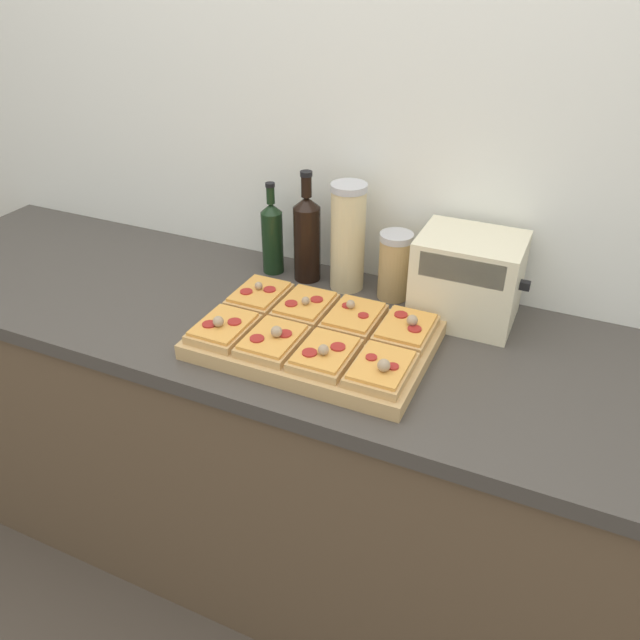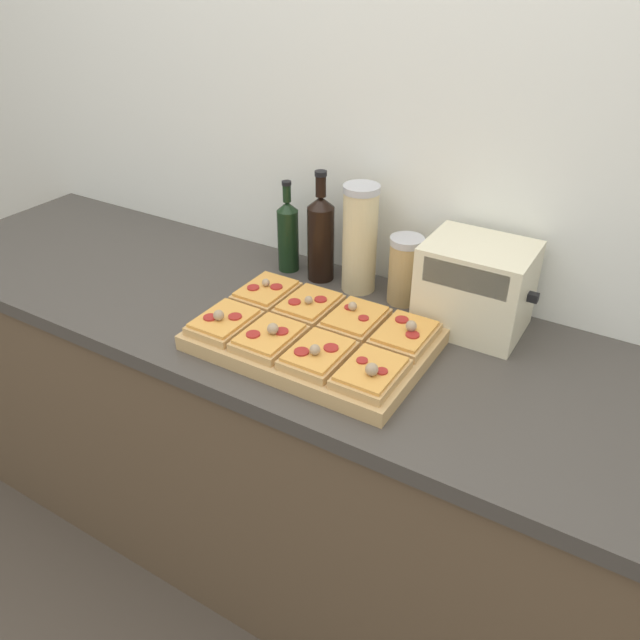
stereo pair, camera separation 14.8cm
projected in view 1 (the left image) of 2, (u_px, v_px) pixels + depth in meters
The scene contains 16 objects.
wall_back at pixel (375, 153), 1.65m from camera, with size 6.00×0.06×2.50m.
kitchen_counter at pixel (320, 460), 1.80m from camera, with size 2.63×0.67×0.91m.
cutting_board at pixel (315, 340), 1.48m from camera, with size 0.54×0.36×0.04m, color tan.
pizza_slice_back_left at pixel (259, 295), 1.60m from camera, with size 0.12×0.16×0.05m.
pizza_slice_back_midleft at pixel (305, 306), 1.55m from camera, with size 0.12×0.16×0.05m.
pizza_slice_back_midright at pixel (354, 317), 1.50m from camera, with size 0.12×0.16×0.05m.
pizza_slice_back_right at pixel (406, 329), 1.46m from camera, with size 0.12×0.16×0.05m.
pizza_slice_front_left at pixel (223, 328), 1.46m from camera, with size 0.12×0.16×0.05m.
pizza_slice_front_midleft at pixel (273, 340), 1.42m from camera, with size 0.12×0.16×0.05m.
pizza_slice_front_midright at pixel (325, 354), 1.37m from camera, with size 0.12×0.16×0.05m.
pizza_slice_front_right at pixel (381, 368), 1.32m from camera, with size 0.12×0.16×0.06m.
olive_oil_bottle at pixel (272, 236), 1.77m from camera, with size 0.06×0.06×0.27m.
wine_bottle at pixel (307, 237), 1.72m from camera, with size 0.07×0.07×0.31m.
grain_jar_tall at pixel (348, 237), 1.66m from camera, with size 0.10×0.10×0.30m.
grain_jar_short at pixel (395, 266), 1.65m from camera, with size 0.09×0.09×0.18m.
toaster_oven at pixel (468, 278), 1.54m from camera, with size 0.27×0.20×0.22m.
Camera 1 is at (0.55, -0.88, 1.74)m, focal length 35.00 mm.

